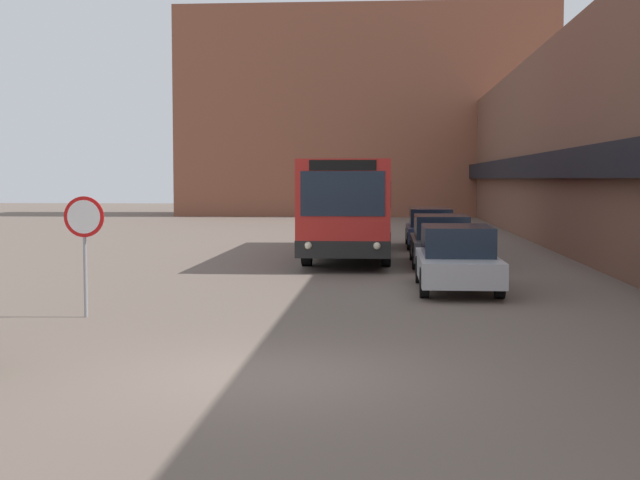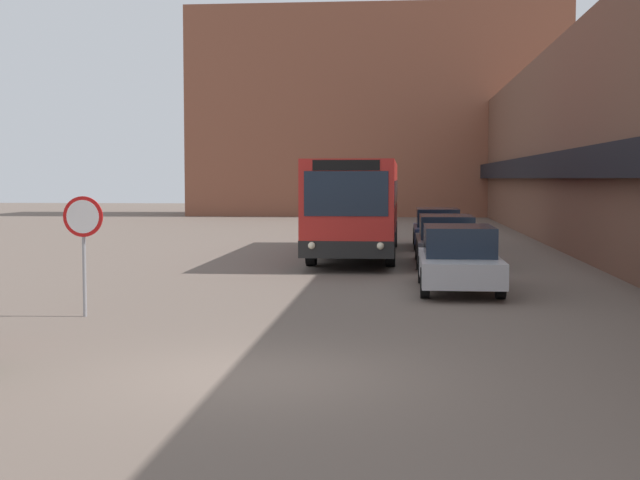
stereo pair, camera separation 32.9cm
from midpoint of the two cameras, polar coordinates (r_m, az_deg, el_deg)
The scene contains 8 objects.
ground_plane at distance 11.81m, azimuth -3.33°, elevation -8.71°, with size 160.00×160.00×0.00m, color #66564C.
building_row_right at distance 36.36m, azimuth 18.50°, elevation 5.74°, with size 5.50×60.00×7.72m.
building_backdrop_far at distance 64.10m, azimuth 3.80°, elevation 8.04°, with size 26.00×8.00×14.33m.
city_bus at distance 29.92m, azimuth 2.72°, elevation 2.24°, with size 2.62×12.05×3.13m.
parked_car_front at distance 20.86m, azimuth 9.32°, elevation -1.15°, with size 1.82×4.48×1.49m.
parked_car_middle at distance 26.99m, azimuth 8.41°, elevation -0.01°, with size 1.80×4.77×1.49m.
parked_car_back at distance 33.84m, azimuth 7.79°, elevation 0.78°, with size 1.79×4.67×1.47m.
stop_sign at distance 17.13m, azimuth -14.38°, elevation 0.65°, with size 0.76×0.08×2.26m.
Camera 2 is at (1.91, -11.38, 2.59)m, focal length 50.00 mm.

